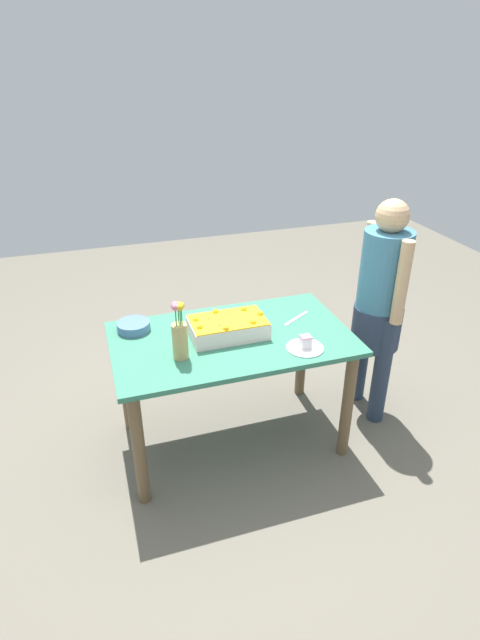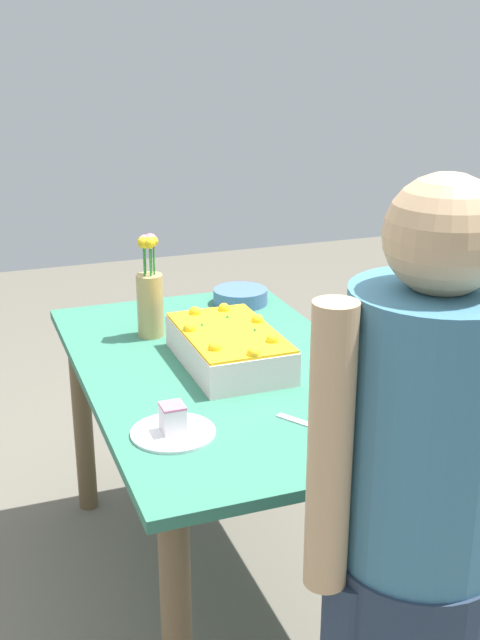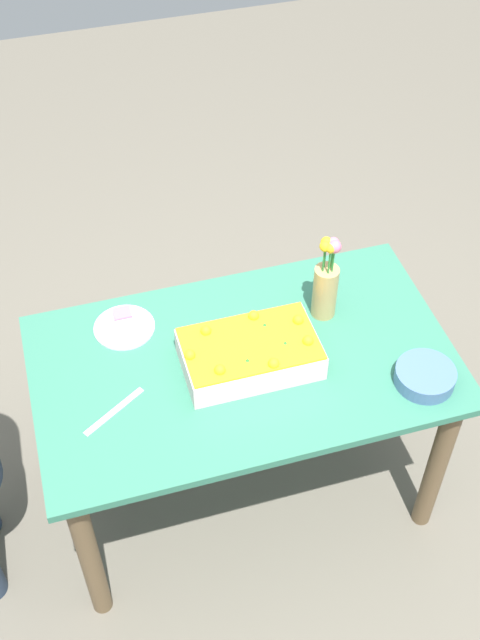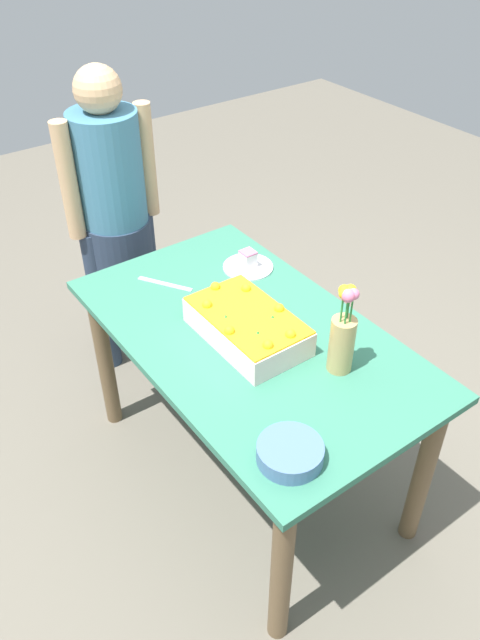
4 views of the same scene
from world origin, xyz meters
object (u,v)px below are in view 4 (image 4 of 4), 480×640
at_px(serving_plate_with_slice, 248,264).
at_px(cake_knife, 165,284).
at_px(flower_vase, 343,337).
at_px(fruit_bowl, 290,453).
at_px(person_standing, 114,209).
at_px(sheet_cake, 247,326).

xyz_separation_m(serving_plate_with_slice, cake_knife, (0.10, 0.34, -0.02)).
xyz_separation_m(flower_vase, fruit_bowl, (-0.20, 0.38, -0.11)).
bearing_deg(person_standing, sheet_cake, 0.38).
distance_m(sheet_cake, flower_vase, 0.36).
relative_size(cake_knife, fruit_bowl, 1.22).
bearing_deg(cake_knife, flower_vase, 163.84).
relative_size(serving_plate_with_slice, fruit_bowl, 1.07).
height_order(flower_vase, fruit_bowl, flower_vase).
xyz_separation_m(sheet_cake, serving_plate_with_slice, (0.37, -0.28, -0.03)).
bearing_deg(serving_plate_with_slice, flower_vase, 169.94).
xyz_separation_m(flower_vase, person_standing, (1.32, 0.16, -0.05)).
bearing_deg(person_standing, cake_knife, -6.39).
relative_size(serving_plate_with_slice, person_standing, 0.14).
bearing_deg(cake_knife, fruit_bowl, 138.54).
xyz_separation_m(serving_plate_with_slice, fruit_bowl, (-0.88, 0.50, 0.01)).
bearing_deg(serving_plate_with_slice, sheet_cake, 143.09).
distance_m(cake_knife, flower_vase, 0.82).
bearing_deg(fruit_bowl, serving_plate_with_slice, -29.67).
xyz_separation_m(sheet_cake, cake_knife, (0.46, 0.07, -0.05)).
bearing_deg(sheet_cake, flower_vase, -153.66).
distance_m(sheet_cake, cake_knife, 0.47).
relative_size(sheet_cake, serving_plate_with_slice, 2.10).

